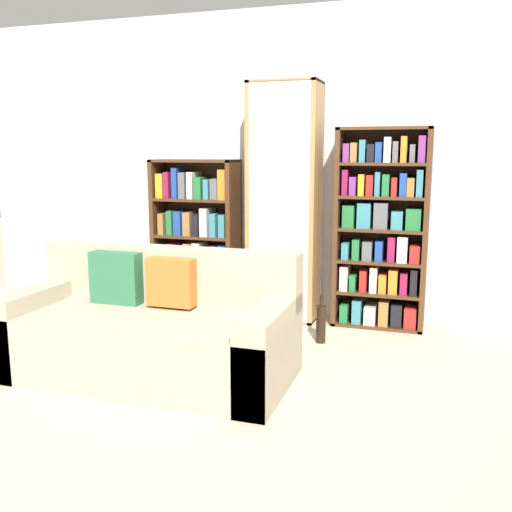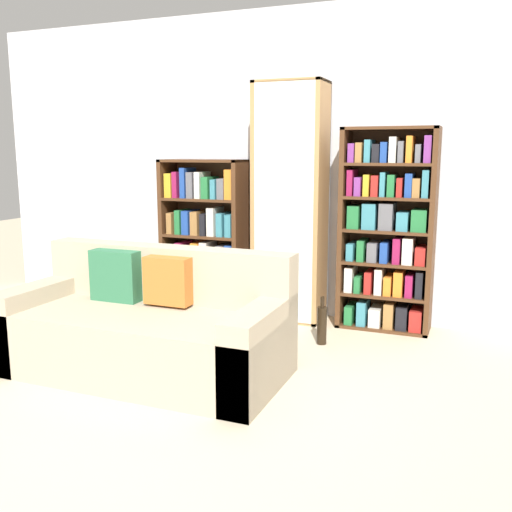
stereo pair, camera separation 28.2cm
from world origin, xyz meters
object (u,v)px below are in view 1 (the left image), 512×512
Objects in this scene: couch at (151,331)px; bookshelf_left at (197,239)px; wine_bottle at (321,323)px; display_cabinet at (284,204)px; bookshelf_right at (382,232)px.

couch is 1.65m from bookshelf_left.
bookshelf_left reaches higher than wine_bottle.
bookshelf_right is at bearing 1.00° from display_cabinet.
bookshelf_right is (1.69, -0.00, 0.14)m from bookshelf_left.
bookshelf_left is 0.92m from display_cabinet.
bookshelf_right is at bearing 49.53° from couch.
wine_bottle is at bearing -24.66° from bookshelf_left.
bookshelf_right is (0.84, 0.01, -0.21)m from display_cabinet.
bookshelf_right reaches higher than bookshelf_left.
couch is at bearing -107.70° from display_cabinet.
bookshelf_left is 1.53m from wine_bottle.
wine_bottle is (0.96, 0.97, -0.14)m from couch.
bookshelf_right is 0.97m from wine_bottle.
display_cabinet reaches higher than couch.
bookshelf_left is at bearing 155.34° from wine_bottle.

